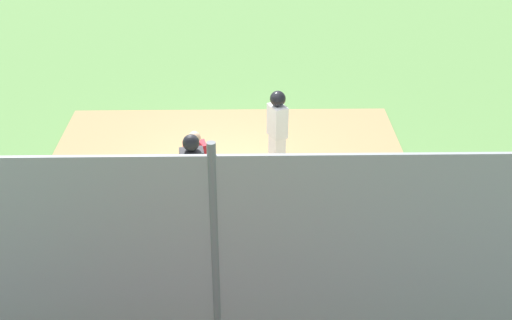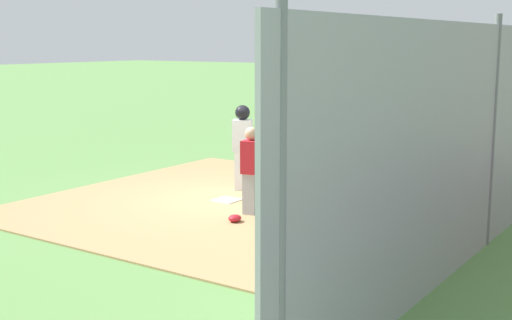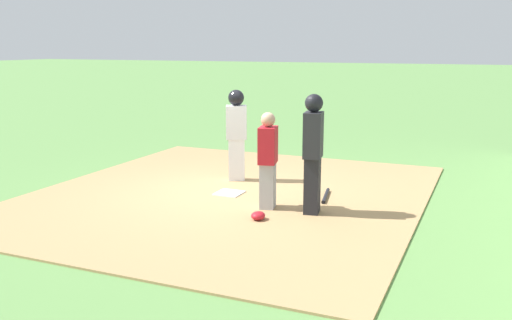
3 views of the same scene
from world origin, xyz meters
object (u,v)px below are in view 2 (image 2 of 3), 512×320
object	(u,v)px
baseball_bat	(312,206)
catcher_mask	(235,218)
home_plate	(226,200)
catcher	(251,169)
umpire	(287,163)
runner	(243,141)

from	to	relation	value
baseball_bat	catcher_mask	xyz separation A→B (m)	(-1.56, 0.57, 0.03)
home_plate	catcher_mask	world-z (taller)	catcher_mask
home_plate	baseball_bat	distance (m)	1.65
catcher	catcher_mask	bearing A→B (deg)	87.01
catcher	umpire	world-z (taller)	umpire
home_plate	runner	bearing A→B (deg)	17.67
runner	baseball_bat	size ratio (longest dim) A/B	2.05
baseball_bat	umpire	bearing A→B (deg)	-7.72
umpire	baseball_bat	distance (m)	1.31
umpire	catcher_mask	bearing A→B (deg)	36.90
baseball_bat	home_plate	bearing A→B (deg)	-85.97
catcher	baseball_bat	distance (m)	1.37
home_plate	catcher	size ratio (longest dim) A/B	0.29
home_plate	runner	xyz separation A→B (m)	(0.95, 0.30, 0.97)
umpire	catcher_mask	size ratio (longest dim) A/B	7.53
catcher	runner	bearing A→B (deg)	-62.45
home_plate	runner	distance (m)	1.39
home_plate	baseball_bat	xyz separation A→B (m)	(0.42, -1.60, 0.02)
catcher	runner	world-z (taller)	runner
umpire	baseball_bat	size ratio (longest dim) A/B	2.18
umpire	baseball_bat	xyz separation A→B (m)	(0.92, 0.05, -0.93)
home_plate	umpire	size ratio (longest dim) A/B	0.24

